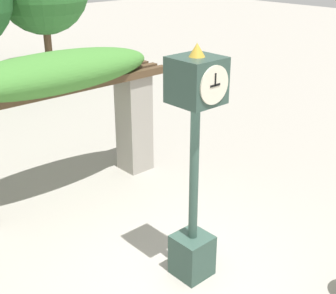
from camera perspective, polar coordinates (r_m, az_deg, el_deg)
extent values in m
plane|color=gray|center=(6.87, 1.43, -15.18)|extent=(60.00, 60.00, 0.00)
cube|color=#2D473D|center=(6.70, 2.95, -13.00)|extent=(0.48, 0.48, 0.61)
cylinder|color=#2D473D|center=(6.05, 3.19, -3.44)|extent=(0.12, 0.12, 1.88)
cylinder|color=gold|center=(5.69, 3.40, 5.22)|extent=(0.19, 0.19, 0.04)
cube|color=#2D473D|center=(5.60, 3.47, 8.13)|extent=(0.56, 0.56, 0.56)
cylinder|color=beige|center=(5.41, 5.67, 7.51)|extent=(0.46, 0.02, 0.46)
cylinder|color=beige|center=(5.80, 1.41, 8.70)|extent=(0.46, 0.02, 0.46)
cube|color=black|center=(5.40, 5.78, 7.48)|extent=(0.16, 0.01, 0.02)
cube|color=black|center=(5.38, 5.81, 8.19)|extent=(0.02, 0.01, 0.15)
cone|color=gold|center=(5.52, 3.56, 11.75)|extent=(0.20, 0.20, 0.16)
cube|color=gray|center=(9.44, -4.16, 2.95)|extent=(0.54, 0.54, 2.00)
cube|color=#4C3823|center=(8.01, -12.75, 6.71)|extent=(4.53, 0.15, 0.14)
cube|color=#4C3823|center=(8.24, -13.71, 7.08)|extent=(4.53, 0.15, 0.14)
cube|color=#4C3823|center=(8.47, -14.63, 7.43)|extent=(4.53, 0.15, 0.14)
ellipsoid|color=#427F33|center=(8.18, -13.88, 8.71)|extent=(3.89, 1.14, 0.70)
cylinder|color=brown|center=(18.30, -14.41, 11.92)|extent=(0.28, 0.28, 1.77)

